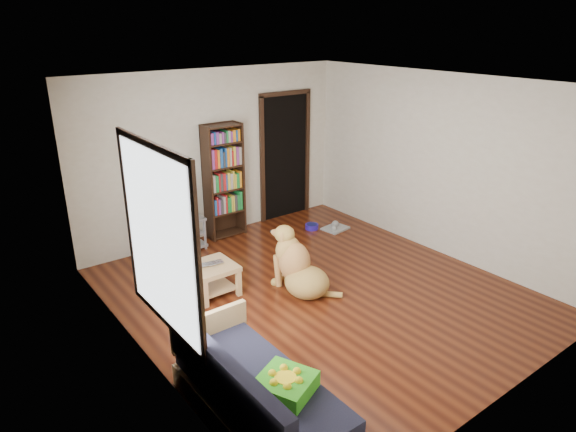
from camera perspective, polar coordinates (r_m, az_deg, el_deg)
ground at (r=6.61m, az=3.31°, el=-8.49°), size 5.00×5.00×0.00m
ceiling at (r=5.80m, az=3.85°, el=14.50°), size 5.00×5.00×0.00m
wall_back at (r=8.06m, az=-8.17°, el=6.76°), size 4.50×0.00×4.50m
wall_front at (r=4.64m, az=24.21°, el=-5.86°), size 4.50×0.00×4.50m
wall_left at (r=5.00m, az=-16.43°, el=-2.86°), size 0.00×5.00×5.00m
wall_right at (r=7.69m, az=16.46°, el=5.41°), size 0.00×5.00×5.00m
green_cushion at (r=4.36m, az=-0.28°, el=-18.23°), size 0.56×0.56×0.14m
laptop at (r=6.44m, az=-8.34°, el=-5.41°), size 0.32×0.23×0.02m
dog_bowl at (r=8.52m, az=2.66°, el=-1.18°), size 0.22×0.22×0.08m
grey_rag at (r=8.54m, az=5.28°, el=-1.38°), size 0.44×0.37×0.03m
window at (r=4.50m, az=-14.14°, el=-2.57°), size 0.03×1.46×1.70m
doorway at (r=8.80m, az=-0.33°, el=6.96°), size 1.03×0.05×2.19m
tv_stand at (r=7.79m, az=-12.63°, el=-2.06°), size 0.90×0.45×0.50m
crt_tv at (r=7.64m, az=-12.98°, el=1.27°), size 0.55×0.52×0.58m
bookshelf at (r=8.03m, az=-7.19°, el=4.54°), size 0.60×0.30×1.80m
sofa at (r=4.62m, az=-3.65°, el=-19.36°), size 0.80×1.80×0.80m
coffee_table at (r=6.52m, az=-8.41°, el=-6.35°), size 0.55×0.55×0.40m
dog at (r=6.52m, az=1.14°, el=-5.79°), size 0.64×1.00×0.86m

